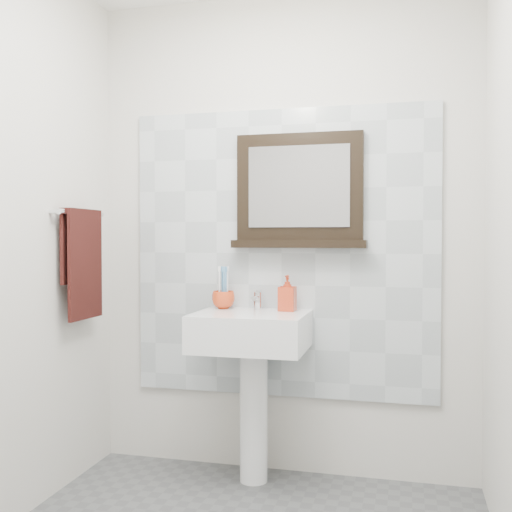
{
  "coord_description": "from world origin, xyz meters",
  "views": [
    {
      "loc": [
        0.63,
        -1.98,
        1.22
      ],
      "look_at": [
        -0.0,
        0.55,
        1.15
      ],
      "focal_mm": 42.0,
      "sensor_mm": 36.0,
      "label": 1
    }
  ],
  "objects": [
    {
      "name": "hand_towel",
      "position": [
        -0.94,
        0.71,
        1.14
      ],
      "size": [
        0.06,
        0.3,
        0.55
      ],
      "color": "black",
      "rests_on": "towel_bar"
    },
    {
      "name": "pedestal_sink",
      "position": [
        -0.11,
        0.87,
        0.68
      ],
      "size": [
        0.55,
        0.44,
        0.96
      ],
      "color": "white",
      "rests_on": "ground"
    },
    {
      "name": "splashback",
      "position": [
        0.0,
        1.09,
        1.15
      ],
      "size": [
        1.6,
        0.02,
        1.5
      ],
      "primitive_type": "cube",
      "color": "#AFB9BD",
      "rests_on": "back_wall"
    },
    {
      "name": "back_wall",
      "position": [
        0.0,
        1.1,
        1.25
      ],
      "size": [
        2.0,
        0.01,
        2.5
      ],
      "primitive_type": "cube",
      "color": "beige",
      "rests_on": "ground"
    },
    {
      "name": "towel_bar",
      "position": [
        -0.95,
        0.71,
        1.35
      ],
      "size": [
        0.07,
        0.4,
        0.03
      ],
      "color": "silver",
      "rests_on": "left_wall"
    },
    {
      "name": "soap_dispenser",
      "position": [
        0.05,
        0.98,
        0.95
      ],
      "size": [
        0.09,
        0.09,
        0.18
      ],
      "primitive_type": "imported",
      "rotation": [
        0.0,
        0.0,
        -0.04
      ],
      "color": "#AF1514",
      "rests_on": "pedestal_sink"
    },
    {
      "name": "framed_mirror",
      "position": [
        0.1,
        1.06,
        1.46
      ],
      "size": [
        0.69,
        0.11,
        0.59
      ],
      "color": "black",
      "rests_on": "back_wall"
    },
    {
      "name": "toothbrushes",
      "position": [
        -0.29,
        1.0,
        0.98
      ],
      "size": [
        0.05,
        0.04,
        0.21
      ],
      "color": "white",
      "rests_on": "toothbrush_cup"
    },
    {
      "name": "toothbrush_cup",
      "position": [
        -0.3,
        1.0,
        0.91
      ],
      "size": [
        0.14,
        0.14,
        0.09
      ],
      "primitive_type": "imported",
      "rotation": [
        0.0,
        0.0,
        -0.22
      ],
      "color": "#C63D17",
      "rests_on": "pedestal_sink"
    },
    {
      "name": "front_wall",
      "position": [
        0.0,
        -1.1,
        1.25
      ],
      "size": [
        2.0,
        0.01,
        2.5
      ],
      "primitive_type": "cube",
      "color": "beige",
      "rests_on": "ground"
    }
  ]
}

